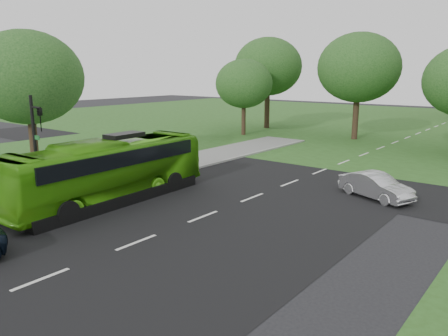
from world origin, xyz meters
name	(u,v)px	position (x,y,z in m)	size (l,w,h in m)	color
ground	(173,229)	(0.00, 0.00, 0.00)	(160.00, 160.00, 0.00)	black
street_surfaces	(363,152)	(-0.38, 22.75, 0.03)	(120.00, 120.00, 0.15)	black
tree_park_a	(244,84)	(-14.44, 25.23, 5.39)	(5.98, 5.98, 7.94)	black
tree_park_b	(359,68)	(-3.90, 29.60, 6.99)	(7.91, 7.91, 10.37)	black
tree_park_f	(268,67)	(-15.70, 31.76, 7.19)	(7.92, 7.92, 10.57)	black
tree_side_near	(28,78)	(-14.40, 1.82, 6.23)	(6.91, 6.91, 9.19)	black
bus	(109,171)	(-5.50, 0.97, 1.60)	(2.69, 11.51, 3.21)	#45A113
sedan	(376,186)	(5.17, 10.00, 0.68)	(1.43, 4.11, 1.35)	silver
traffic_light	(37,144)	(-7.03, -1.94, 3.24)	(0.88, 0.24, 5.52)	black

